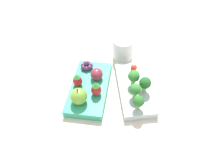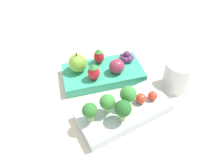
{
  "view_description": "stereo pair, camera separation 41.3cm",
  "coord_description": "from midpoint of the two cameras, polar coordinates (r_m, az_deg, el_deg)",
  "views": [
    {
      "loc": [
        0.38,
        -0.01,
        0.48
      ],
      "look_at": [
        -0.0,
        -0.0,
        0.03
      ],
      "focal_mm": 32.0,
      "sensor_mm": 36.0,
      "label": 1
    },
    {
      "loc": [
        0.13,
        0.3,
        0.36
      ],
      "look_at": [
        -0.0,
        -0.0,
        0.03
      ],
      "focal_mm": 32.0,
      "sensor_mm": 36.0,
      "label": 2
    }
  ],
  "objects": [
    {
      "name": "broccoli_floret_3",
      "position": [
        0.46,
        -11.44,
        -4.36
      ],
      "size": [
        0.03,
        0.03,
        0.05
      ],
      "color": "#93B770",
      "rests_on": "bento_box_savoury"
    },
    {
      "name": "broccoli_floret_1",
      "position": [
        0.42,
        -11.99,
        -14.21
      ],
      "size": [
        0.03,
        0.03,
        0.05
      ],
      "color": "#93B770",
      "rests_on": "bento_box_savoury"
    },
    {
      "name": "strawberry_1",
      "position": [
        0.52,
        -29.26,
        -5.03
      ],
      "size": [
        0.03,
        0.03,
        0.04
      ],
      "color": "red",
      "rests_on": "bento_box_fruit"
    },
    {
      "name": "cherry_tomato_0",
      "position": [
        0.51,
        -9.56,
        -0.53
      ],
      "size": [
        0.02,
        0.02,
        0.02
      ],
      "color": "red",
      "rests_on": "bento_box_savoury"
    },
    {
      "name": "bento_box_savoury",
      "position": [
        0.49,
        -10.25,
        -8.67
      ],
      "size": [
        0.21,
        0.11,
        0.02
      ],
      "color": "silver",
      "rests_on": "ground_plane"
    },
    {
      "name": "drinking_cup",
      "position": [
        0.57,
        -11.73,
        6.52
      ],
      "size": [
        0.07,
        0.07,
        0.07
      ],
      "color": "silver",
      "rests_on": "ground_plane"
    },
    {
      "name": "apple",
      "position": [
        0.49,
        -30.58,
        -10.62
      ],
      "size": [
        0.05,
        0.05,
        0.05
      ],
      "color": "#70A838",
      "rests_on": "bento_box_fruit"
    },
    {
      "name": "plum",
      "position": [
        0.51,
        -22.88,
        -2.94
      ],
      "size": [
        0.04,
        0.04,
        0.04
      ],
      "color": "#892D47",
      "rests_on": "bento_box_fruit"
    },
    {
      "name": "cherry_tomato_1",
      "position": [
        0.49,
        -10.22,
        -2.97
      ],
      "size": [
        0.02,
        0.02,
        0.02
      ],
      "color": "red",
      "rests_on": "bento_box_savoury"
    },
    {
      "name": "ground_plane",
      "position": [
        0.51,
        -17.22,
        -8.89
      ],
      "size": [
        4.0,
        4.0,
        0.0
      ],
      "primitive_type": "plane",
      "color": "beige"
    },
    {
      "name": "broccoli_floret_0",
      "position": [
        0.44,
        -8.01,
        -7.13
      ],
      "size": [
        0.03,
        0.03,
        0.05
      ],
      "color": "#93B770",
      "rests_on": "bento_box_savoury"
    },
    {
      "name": "strawberry_0",
      "position": [
        0.48,
        -24.67,
        -8.51
      ],
      "size": [
        0.03,
        0.03,
        0.05
      ],
      "color": "red",
      "rests_on": "bento_box_fruit"
    },
    {
      "name": "bento_box_fruit",
      "position": [
        0.53,
        -24.89,
        -7.41
      ],
      "size": [
        0.22,
        0.14,
        0.02
      ],
      "color": "#33A87F",
      "rests_on": "ground_plane"
    },
    {
      "name": "broccoli_floret_2",
      "position": [
        0.43,
        -12.01,
        -9.5
      ],
      "size": [
        0.03,
        0.03,
        0.05
      ],
      "color": "#93B770",
      "rests_on": "bento_box_savoury"
    },
    {
      "name": "grape_cluster",
      "position": [
        0.56,
        -24.75,
        0.22
      ],
      "size": [
        0.04,
        0.04,
        0.03
      ],
      "color": "#562D5B",
      "rests_on": "bento_box_fruit"
    }
  ]
}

